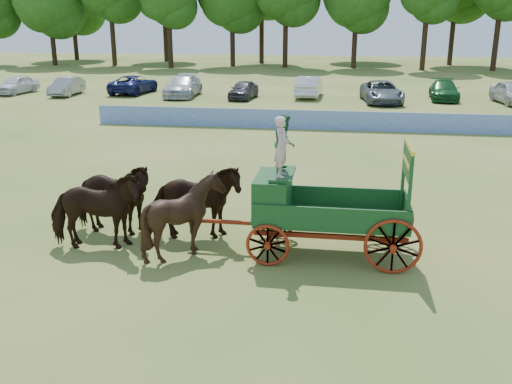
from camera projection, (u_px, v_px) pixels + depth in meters
The scene contains 8 objects.
ground at pixel (343, 270), 13.93m from camera, with size 160.00×160.00×0.00m, color #9D8C47.
horse_lead_left at pixel (95, 211), 14.87m from camera, with size 1.15×2.52×2.13m, color black.
horse_lead_right at pixel (112, 198), 15.91m from camera, with size 1.15×2.52×2.13m, color black.
horse_wheel_left at pixel (184, 216), 14.53m from camera, with size 1.72×1.93×2.13m, color black.
horse_wheel_right at pixel (195, 202), 15.57m from camera, with size 1.15×2.52×2.13m, color black.
farm_dray at pixel (303, 196), 14.49m from camera, with size 6.00×2.00×3.64m.
sponsor_banner at pixel (327, 120), 30.92m from camera, with size 26.00×0.08×1.05m, color #214DB4.
parked_cars at pixel (338, 89), 42.34m from camera, with size 49.71×7.78×1.64m.
Camera 1 is at (-0.18, -12.93, 5.93)m, focal length 40.00 mm.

